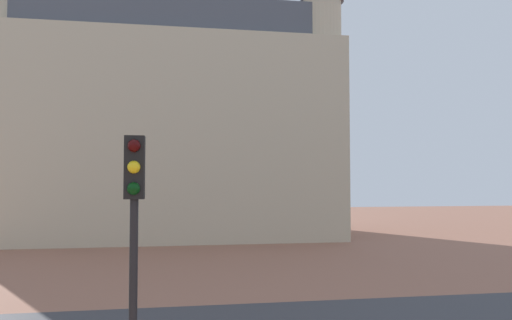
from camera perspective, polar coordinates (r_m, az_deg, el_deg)
landmark_building at (r=37.24m, az=-10.50°, el=5.51°), size 24.95×12.40×34.02m
traffic_light_pole at (r=7.01m, az=-14.47°, el=-9.00°), size 0.28×0.34×4.77m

